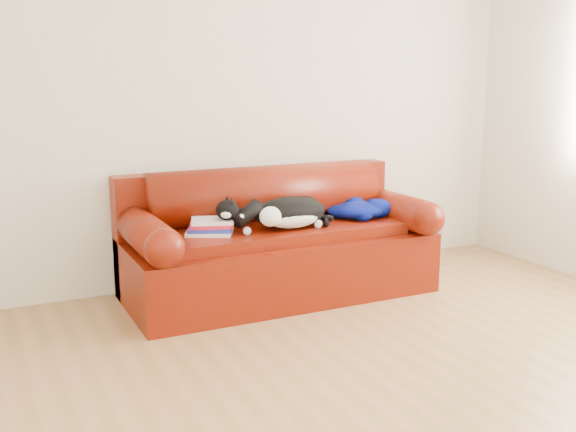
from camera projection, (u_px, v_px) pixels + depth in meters
name	position (u px, v px, depth m)	size (l,w,h in m)	color
ground	(400.00, 379.00, 3.42)	(4.50, 4.50, 0.00)	olive
room_shell	(432.00, 42.00, 3.14)	(4.52, 4.02, 2.61)	beige
sofa_base	(279.00, 261.00, 4.69)	(2.10, 0.90, 0.50)	#420902
sofa_back	(265.00, 212.00, 4.85)	(2.10, 1.01, 0.88)	#420902
book_stack	(211.00, 227.00, 4.37)	(0.36, 0.33, 0.10)	white
cat	(290.00, 213.00, 4.51)	(0.76, 0.42, 0.27)	black
blanket	(360.00, 209.00, 4.87)	(0.47, 0.38, 0.14)	#02074E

